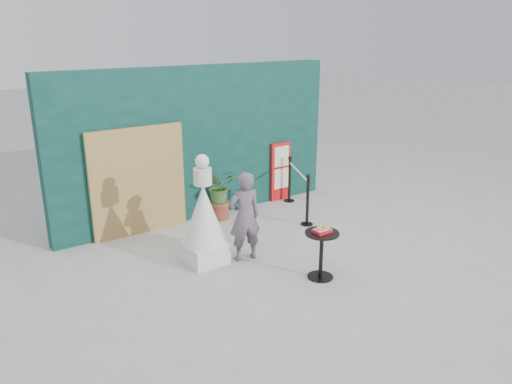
# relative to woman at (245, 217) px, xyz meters

# --- Properties ---
(ground) EXTENTS (60.00, 60.00, 0.00)m
(ground) POSITION_rel_woman_xyz_m (0.45, -0.88, -0.75)
(ground) COLOR #ADAAA5
(ground) RESTS_ON ground
(back_wall) EXTENTS (6.00, 0.30, 3.00)m
(back_wall) POSITION_rel_woman_xyz_m (0.45, 2.27, 0.75)
(back_wall) COLOR #0B3127
(back_wall) RESTS_ON ground
(bamboo_fence) EXTENTS (1.80, 0.08, 2.00)m
(bamboo_fence) POSITION_rel_woman_xyz_m (-0.95, 2.06, 0.25)
(bamboo_fence) COLOR tan
(bamboo_fence) RESTS_ON ground
(woman) EXTENTS (0.61, 0.46, 1.50)m
(woman) POSITION_rel_woman_xyz_m (0.00, 0.00, 0.00)
(woman) COLOR #61535D
(woman) RESTS_ON ground
(menu_board) EXTENTS (0.50, 0.07, 1.30)m
(menu_board) POSITION_rel_woman_xyz_m (2.35, 2.07, -0.10)
(menu_board) COLOR red
(menu_board) RESTS_ON ground
(statue) EXTENTS (0.71, 0.71, 1.82)m
(statue) POSITION_rel_woman_xyz_m (-0.60, 0.28, -0.01)
(statue) COLOR white
(statue) RESTS_ON ground
(cafe_table) EXTENTS (0.52, 0.52, 0.75)m
(cafe_table) POSITION_rel_woman_xyz_m (0.58, -1.22, -0.25)
(cafe_table) COLOR black
(cafe_table) RESTS_ON ground
(food_basket) EXTENTS (0.26, 0.19, 0.11)m
(food_basket) POSITION_rel_woman_xyz_m (0.59, -1.21, 0.03)
(food_basket) COLOR red
(food_basket) RESTS_ON cafe_table
(planter) EXTENTS (0.60, 0.52, 1.02)m
(planter) POSITION_rel_woman_xyz_m (0.63, 1.84, -0.16)
(planter) COLOR brown
(planter) RESTS_ON ground
(stanchion_barrier) EXTENTS (0.84, 1.54, 1.03)m
(stanchion_barrier) POSITION_rel_woman_xyz_m (2.15, 1.22, -0.26)
(stanchion_barrier) COLOR black
(stanchion_barrier) RESTS_ON ground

